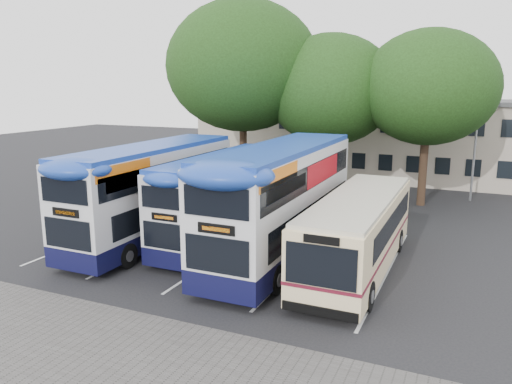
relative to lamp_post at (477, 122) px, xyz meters
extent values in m
plane|color=black|center=(-6.00, -19.97, -5.08)|extent=(120.00, 120.00, 0.00)
cube|color=#595654|center=(-8.00, -24.97, -5.08)|extent=(40.00, 6.00, 0.01)
cube|color=silver|center=(-16.75, -14.97, -5.08)|extent=(0.12, 11.00, 0.01)
cube|color=silver|center=(-13.25, -14.97, -5.08)|extent=(0.12, 11.00, 0.01)
cube|color=silver|center=(-9.75, -14.97, -5.08)|extent=(0.12, 11.00, 0.01)
cube|color=silver|center=(-6.25, -14.97, -5.08)|extent=(0.12, 11.00, 0.01)
cube|color=silver|center=(-2.75, -14.97, -5.08)|extent=(0.12, 11.00, 0.01)
cube|color=#B4A491|center=(-6.00, 7.03, -2.08)|extent=(32.00, 8.00, 6.00)
cube|color=#4C4C4F|center=(-6.00, 7.03, 0.97)|extent=(32.40, 8.40, 0.30)
cube|color=black|center=(-6.00, 3.01, -3.38)|extent=(30.00, 0.06, 1.20)
cube|color=black|center=(-6.00, 3.01, -0.58)|extent=(30.00, 0.06, 1.20)
cylinder|color=gray|center=(0.00, 0.03, -0.58)|extent=(0.14, 0.14, 9.00)
cube|color=gray|center=(0.00, 0.03, 3.92)|extent=(0.12, 0.80, 0.12)
cube|color=gray|center=(0.00, -0.37, 3.87)|extent=(0.25, 0.50, 0.12)
cylinder|color=black|center=(-14.59, -3.48, -1.93)|extent=(0.50, 0.50, 6.30)
ellipsoid|color=#1A3110|center=(-14.59, -3.48, 3.49)|extent=(10.19, 10.19, 8.66)
cylinder|color=black|center=(-8.85, -2.34, -2.49)|extent=(0.50, 0.50, 5.18)
ellipsoid|color=#1A3110|center=(-8.85, -2.34, 1.96)|extent=(8.38, 8.38, 7.12)
cylinder|color=black|center=(-2.81, -2.48, -2.44)|extent=(0.50, 0.50, 5.30)
ellipsoid|color=#1A3110|center=(-2.81, -2.48, 2.12)|extent=(8.08, 8.08, 6.87)
cube|color=#0E0E34|center=(-13.78, -15.19, -4.35)|extent=(2.62, 10.99, 0.84)
cube|color=silver|center=(-13.78, -15.19, -2.31)|extent=(2.62, 10.99, 3.24)
cube|color=#1C40A8|center=(-13.78, -15.19, -0.64)|extent=(2.56, 10.77, 0.31)
cube|color=black|center=(-13.78, -14.87, -3.20)|extent=(2.66, 9.73, 1.05)
cube|color=black|center=(-13.78, -15.19, -1.58)|extent=(2.66, 10.36, 0.94)
cube|color=orange|center=(-12.46, -18.80, -1.00)|extent=(0.02, 3.35, 0.58)
cube|color=black|center=(-13.78, -20.71, -2.42)|extent=(1.26, 0.06, 0.31)
cylinder|color=black|center=(-14.96, -11.99, -4.56)|extent=(0.31, 1.05, 1.05)
cylinder|color=black|center=(-12.59, -11.99, -4.56)|extent=(0.31, 1.05, 1.05)
cylinder|color=black|center=(-14.96, -18.80, -4.56)|extent=(0.31, 1.05, 1.05)
cylinder|color=black|center=(-12.59, -18.80, -4.56)|extent=(0.31, 1.05, 1.05)
cube|color=#0E0E34|center=(-10.59, -13.96, -4.43)|extent=(2.35, 9.88, 0.75)
cube|color=silver|center=(-10.59, -13.96, -2.59)|extent=(2.35, 9.88, 2.92)
cube|color=#1C40A8|center=(-10.59, -13.96, -1.09)|extent=(2.30, 9.68, 0.28)
cube|color=black|center=(-10.59, -13.68, -3.39)|extent=(2.39, 8.75, 0.94)
cube|color=black|center=(-10.59, -13.96, -1.93)|extent=(2.39, 9.31, 0.85)
cube|color=orange|center=(-9.41, -17.21, -1.42)|extent=(0.02, 3.01, 0.52)
cube|color=black|center=(-10.59, -18.93, -2.69)|extent=(1.13, 0.06, 0.28)
cylinder|color=black|center=(-11.66, -11.09, -4.61)|extent=(0.28, 0.94, 0.94)
cylinder|color=black|center=(-9.53, -11.09, -4.61)|extent=(0.28, 0.94, 0.94)
cylinder|color=black|center=(-11.66, -17.21, -4.61)|extent=(0.28, 0.94, 0.94)
cylinder|color=black|center=(-9.53, -17.21, -4.61)|extent=(0.28, 0.94, 0.94)
cube|color=#0E0E34|center=(-7.32, -14.94, -4.31)|extent=(2.77, 11.64, 0.89)
cube|color=silver|center=(-7.32, -14.94, -2.15)|extent=(2.77, 11.64, 3.44)
cube|color=#1C40A8|center=(-7.32, -14.94, -0.37)|extent=(2.71, 11.40, 0.33)
cube|color=black|center=(-7.32, -14.60, -3.09)|extent=(2.81, 10.31, 1.11)
cube|color=black|center=(-7.32, -14.94, -1.37)|extent=(2.81, 10.97, 1.00)
cube|color=orange|center=(-5.93, -18.76, -0.76)|extent=(0.02, 3.55, 0.61)
cube|color=black|center=(-7.32, -20.78, -2.26)|extent=(1.33, 0.06, 0.33)
cylinder|color=black|center=(-8.58, -11.56, -4.53)|extent=(0.33, 1.11, 1.11)
cylinder|color=black|center=(-6.07, -11.56, -4.53)|extent=(0.33, 1.11, 1.11)
cylinder|color=black|center=(-8.58, -18.76, -4.53)|extent=(0.33, 1.11, 1.11)
cylinder|color=black|center=(-6.07, -18.76, -4.53)|extent=(0.33, 1.11, 1.11)
cube|color=#A80B16|center=(-5.92, -13.55, -1.37)|extent=(0.02, 4.43, 0.94)
cube|color=#FEE3A9|center=(-3.93, -15.25, -3.47)|extent=(2.57, 10.26, 2.62)
cube|color=beige|center=(-3.93, -15.25, -2.11)|extent=(2.46, 9.85, 0.21)
cube|color=black|center=(-3.93, -14.74, -3.03)|extent=(2.61, 8.21, 0.92)
cube|color=maroon|center=(-3.93, -15.25, -3.90)|extent=(2.60, 10.28, 0.12)
cube|color=black|center=(-3.93, -20.40, -3.13)|extent=(2.26, 0.06, 1.33)
cylinder|color=black|center=(-5.09, -18.74, -4.57)|extent=(0.31, 1.03, 1.03)
cylinder|color=black|center=(-2.77, -18.74, -4.57)|extent=(0.31, 1.03, 1.03)
cylinder|color=black|center=(-5.09, -12.17, -4.57)|extent=(0.31, 1.03, 1.03)
cylinder|color=black|center=(-2.77, -12.17, -4.57)|extent=(0.31, 1.03, 1.03)
camera|label=1|loc=(0.12, -34.33, 2.29)|focal=35.00mm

